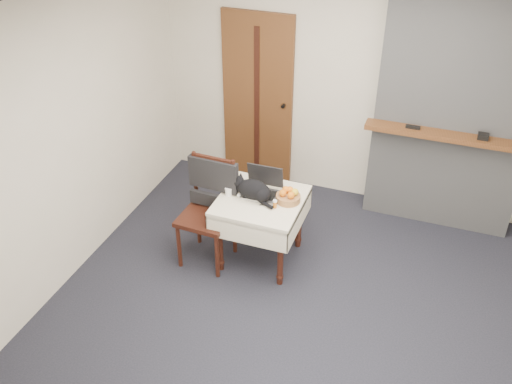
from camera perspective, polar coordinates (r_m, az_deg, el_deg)
ground at (r=5.22m, az=5.22°, el=-11.54°), size 4.50×4.50×0.00m
room_shell at (r=4.58m, az=7.93°, el=8.38°), size 4.52×4.01×2.61m
door at (r=6.52m, az=0.17°, el=9.17°), size 0.82×0.10×2.00m
chimney at (r=5.95m, az=19.27°, el=7.94°), size 1.62×0.48×2.60m
side_table at (r=5.37m, az=0.47°, el=-1.68°), size 0.78×0.78×0.70m
laptop at (r=5.36m, az=0.65°, el=0.53°), size 0.35×0.30×0.26m
cat at (r=5.26m, az=-0.20°, el=0.21°), size 0.45×0.24×0.22m
cream_jar at (r=5.35m, az=-2.75°, el=0.05°), size 0.07×0.07×0.08m
pill_bottle at (r=5.17m, az=1.91°, el=-1.20°), size 0.04×0.04×0.08m
fruit_basket at (r=5.26m, az=3.26°, el=-0.42°), size 0.23×0.23×0.13m
desk_clutter at (r=5.29m, az=1.96°, el=-0.79°), size 0.16×0.05×0.01m
chair at (r=5.40m, az=-4.60°, el=-0.41°), size 0.50×0.49×1.06m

